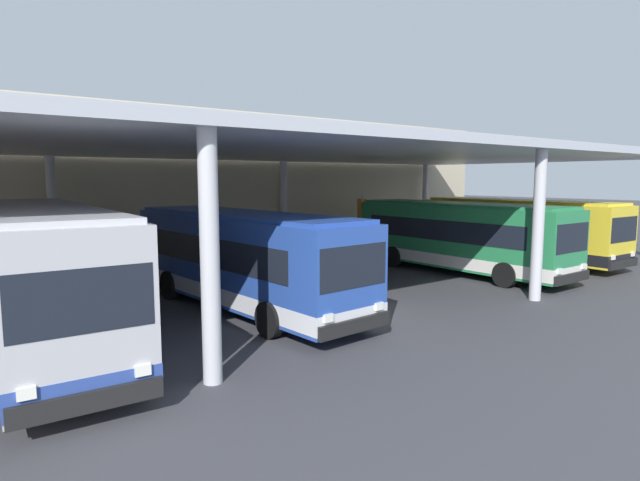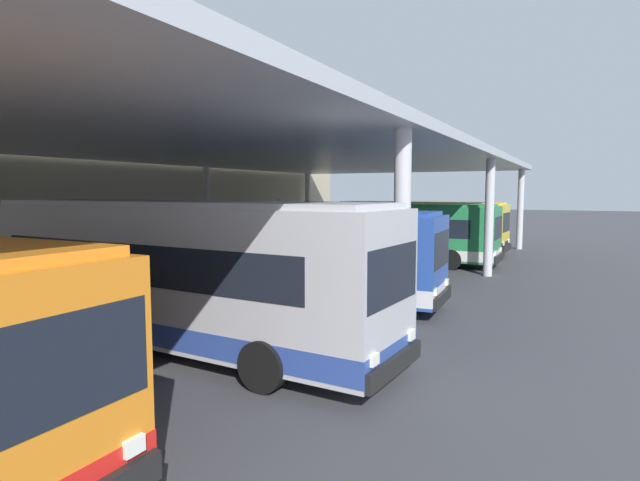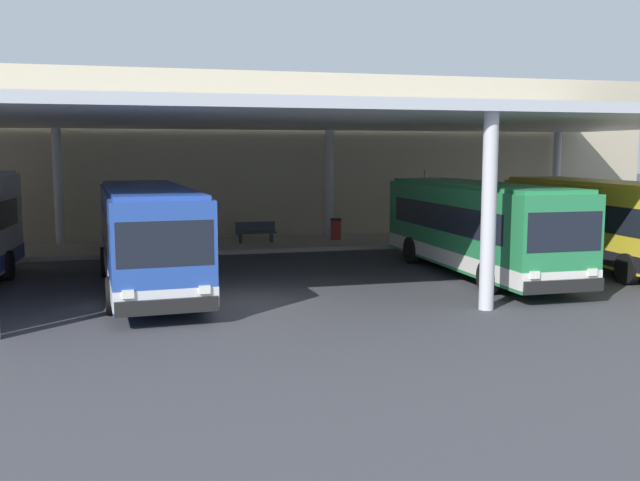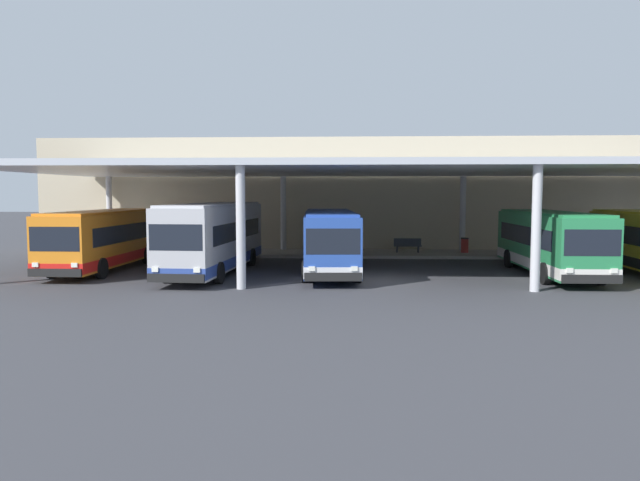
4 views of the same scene
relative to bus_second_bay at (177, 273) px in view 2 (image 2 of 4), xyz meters
The scene contains 11 objects.
ground_plane 8.97m from the bus_second_bay, 15.74° to the right, with size 200.00×200.00×0.00m, color #3D3D42.
platform_kerb 12.74m from the bus_second_bay, 47.95° to the left, with size 42.00×4.50×0.18m, color #A39E93.
station_building_facade 15.34m from the bus_second_bay, 56.19° to the left, with size 48.00×1.60×8.02m, color #C1B293.
canopy_shelter 9.65m from the bus_second_bay, 20.25° to the left, with size 40.00×17.00×5.55m.
bus_second_bay is the anchor object (origin of this frame).
bus_middle_bay 5.89m from the bus_second_bay, ahead, with size 3.19×10.67×3.17m.
bus_far_bay 16.88m from the bus_second_bay, ahead, with size 2.75×10.54×3.17m.
bus_departing 22.06m from the bus_second_bay, ahead, with size 2.94×10.60×3.17m.
bench_waiting 14.34m from the bus_second_bay, 41.33° to the left, with size 1.80×0.45×0.92m.
trash_bin 17.38m from the bus_second_bay, 33.34° to the left, with size 0.52×0.52×0.98m.
banner_sign 20.37m from the bus_second_bay, 24.85° to the left, with size 0.70×0.12×3.20m.
Camera 2 is at (-17.79, -6.32, 3.78)m, focal length 28.94 mm.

